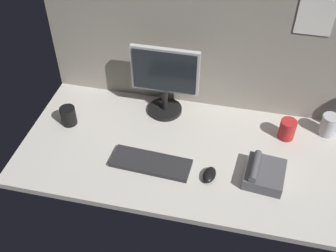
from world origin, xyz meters
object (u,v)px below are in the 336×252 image
(mug_steel, at_px, (329,125))
(desk_phone, at_px, (264,174))
(mouse, at_px, (209,175))
(keyboard, at_px, (151,163))
(mug_black_travel, at_px, (68,116))
(monitor, at_px, (165,79))
(mug_red_plastic, at_px, (287,129))

(mug_steel, height_order, desk_phone, mug_steel)
(mouse, relative_size, desk_phone, 0.47)
(keyboard, distance_m, mouse, 0.28)
(mug_black_travel, xyz_separation_m, desk_phone, (0.99, -0.16, -0.02))
(monitor, xyz_separation_m, mouse, (0.30, -0.41, -0.18))
(keyboard, xyz_separation_m, mouse, (0.27, -0.02, 0.01))
(keyboard, distance_m, mug_steel, 0.90)
(monitor, distance_m, mug_steel, 0.84)
(monitor, xyz_separation_m, mug_red_plastic, (0.63, -0.07, -0.15))
(mouse, bearing_deg, keyboard, -175.31)
(monitor, relative_size, mug_red_plastic, 3.67)
(desk_phone, bearing_deg, monitor, 145.63)
(mug_steel, bearing_deg, mug_black_travel, -170.83)
(keyboard, xyz_separation_m, desk_phone, (0.51, 0.03, 0.02))
(monitor, bearing_deg, mug_red_plastic, -6.42)
(mug_black_travel, bearing_deg, mug_steel, 9.17)
(mouse, xyz_separation_m, desk_phone, (0.24, 0.05, 0.01))
(mug_black_travel, bearing_deg, desk_phone, -9.02)
(mug_steel, bearing_deg, mug_red_plastic, -160.44)
(mug_black_travel, bearing_deg, keyboard, -21.29)
(monitor, relative_size, mug_steel, 3.38)
(mouse, xyz_separation_m, mug_red_plastic, (0.33, 0.34, 0.03))
(mouse, relative_size, mug_steel, 0.86)
(monitor, bearing_deg, desk_phone, -34.37)
(monitor, relative_size, mug_black_travel, 3.85)
(mouse, relative_size, mug_red_plastic, 0.94)
(keyboard, bearing_deg, mug_steel, 29.13)
(mouse, bearing_deg, mug_steel, 46.09)
(monitor, xyz_separation_m, keyboard, (0.02, -0.39, -0.19))
(mug_red_plastic, bearing_deg, keyboard, -151.97)
(keyboard, height_order, mug_red_plastic, mug_red_plastic)
(mouse, bearing_deg, monitor, 134.18)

